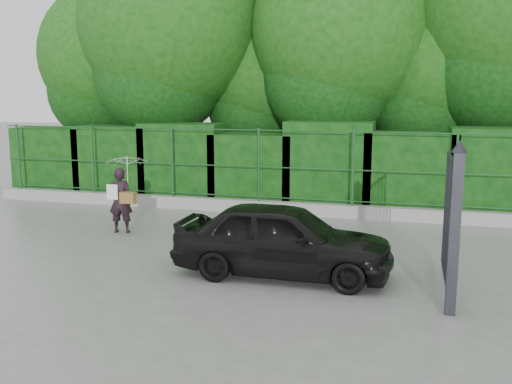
# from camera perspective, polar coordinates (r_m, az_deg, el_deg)

# --- Properties ---
(ground) EXTENTS (80.00, 80.00, 0.00)m
(ground) POSITION_cam_1_polar(r_m,az_deg,el_deg) (10.24, -8.48, -6.99)
(ground) COLOR gray
(kerb) EXTENTS (14.00, 0.25, 0.30)m
(kerb) POSITION_cam_1_polar(r_m,az_deg,el_deg) (14.31, -1.27, -1.39)
(kerb) COLOR #9E9E99
(kerb) RESTS_ON ground
(fence) EXTENTS (14.13, 0.06, 1.80)m
(fence) POSITION_cam_1_polar(r_m,az_deg,el_deg) (14.08, -0.43, 2.76)
(fence) COLOR #1B4920
(fence) RESTS_ON kerb
(hedge) EXTENTS (14.20, 1.20, 2.24)m
(hedge) POSITION_cam_1_polar(r_m,az_deg,el_deg) (15.09, 0.09, 2.59)
(hedge) COLOR black
(hedge) RESTS_ON ground
(trees) EXTENTS (17.10, 6.15, 8.08)m
(trees) POSITION_cam_1_polar(r_m,az_deg,el_deg) (17.01, 5.71, 15.49)
(trees) COLOR black
(trees) RESTS_ON ground
(gate) EXTENTS (0.22, 2.33, 2.36)m
(gate) POSITION_cam_1_polar(r_m,az_deg,el_deg) (8.44, 19.04, -2.76)
(gate) COLOR #232329
(gate) RESTS_ON ground
(woman) EXTENTS (0.90, 0.91, 1.66)m
(woman) POSITION_cam_1_polar(r_m,az_deg,el_deg) (12.35, -12.94, 1.01)
(woman) COLOR black
(woman) RESTS_ON ground
(car) EXTENTS (3.57, 1.47, 1.21)m
(car) POSITION_cam_1_polar(r_m,az_deg,el_deg) (9.32, 2.70, -4.72)
(car) COLOR black
(car) RESTS_ON ground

